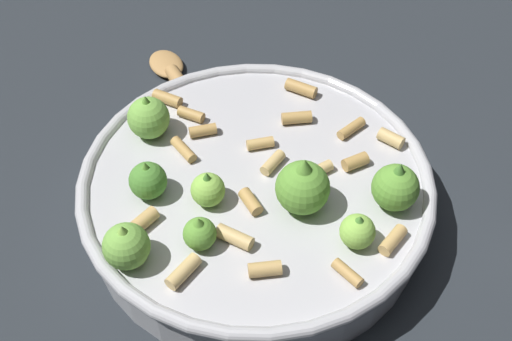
{
  "coord_description": "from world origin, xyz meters",
  "views": [
    {
      "loc": [
        -0.36,
        0.03,
        0.46
      ],
      "look_at": [
        0.0,
        0.0,
        0.06
      ],
      "focal_mm": 44.6,
      "sensor_mm": 36.0,
      "label": 1
    }
  ],
  "objects": [
    {
      "name": "cooking_pan",
      "position": [
        -0.0,
        0.0,
        0.03
      ],
      "size": [
        0.31,
        0.31,
        0.1
      ],
      "color": "#B7B7BC",
      "rests_on": "ground"
    },
    {
      "name": "wooden_spoon",
      "position": [
        0.15,
        0.06,
        0.01
      ],
      "size": [
        0.21,
        0.11,
        0.02
      ],
      "color": "#B2844C",
      "rests_on": "ground"
    },
    {
      "name": "ground_plane",
      "position": [
        0.0,
        0.0,
        0.0
      ],
      "size": [
        2.4,
        2.4,
        0.0
      ],
      "primitive_type": "plane",
      "color": "#23282D"
    }
  ]
}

